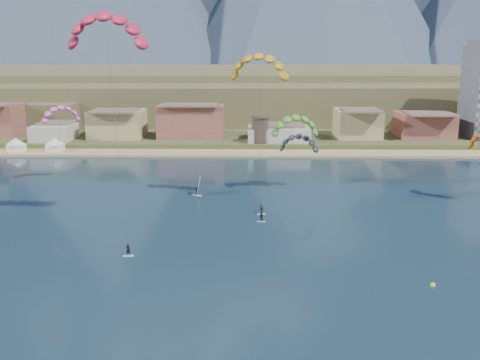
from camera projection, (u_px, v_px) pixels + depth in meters
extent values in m
plane|color=#0D202F|center=(235.00, 334.00, 59.81)|extent=(2400.00, 2400.00, 0.00)
cube|color=tan|center=(244.00, 153.00, 162.65)|extent=(2200.00, 12.00, 0.90)
cube|color=brown|center=(248.00, 77.00, 603.45)|extent=(2200.00, 900.00, 4.00)
cube|color=brown|center=(325.00, 93.00, 270.43)|extent=(320.00, 150.00, 15.00)
cube|color=brown|center=(178.00, 84.00, 310.25)|extent=(380.00, 170.00, 18.00)
cube|color=#2F3D4F|center=(249.00, 33.00, 919.87)|extent=(2000.00, 200.00, 110.00)
cylinder|color=#47382D|center=(260.00, 131.00, 168.96)|extent=(5.20, 5.20, 8.00)
cylinder|color=#47382D|center=(260.00, 117.00, 167.93)|extent=(5.82, 5.82, 0.60)
cube|color=white|center=(16.00, 148.00, 163.49)|extent=(4.50, 4.50, 2.00)
pyramid|color=white|center=(15.00, 138.00, 162.77)|extent=(6.40, 6.40, 2.00)
cube|color=white|center=(55.00, 148.00, 163.28)|extent=(4.50, 4.50, 2.00)
pyramid|color=white|center=(54.00, 138.00, 162.57)|extent=(6.40, 6.40, 2.00)
cube|color=silver|center=(128.00, 256.00, 82.43)|extent=(1.67, 0.53, 0.11)
imported|color=black|center=(128.00, 250.00, 82.19)|extent=(0.71, 0.47, 1.91)
cylinder|color=#262626|center=(118.00, 145.00, 84.19)|extent=(0.05, 0.05, 32.84)
cube|color=silver|center=(261.00, 221.00, 98.87)|extent=(1.61, 0.73, 0.10)
imported|color=black|center=(261.00, 217.00, 98.64)|extent=(0.98, 0.82, 1.79)
cylinder|color=#262626|center=(260.00, 145.00, 101.29)|extent=(0.05, 0.05, 27.04)
cube|color=silver|center=(261.00, 214.00, 103.15)|extent=(1.71, 0.86, 0.11)
imported|color=black|center=(261.00, 209.00, 102.91)|extent=(1.35, 0.97, 1.88)
cylinder|color=#262626|center=(279.00, 169.00, 109.02)|extent=(0.05, 0.05, 21.15)
cylinder|color=#262626|center=(58.00, 156.00, 121.11)|extent=(0.04, 0.04, 16.57)
cylinder|color=#262626|center=(300.00, 173.00, 117.52)|extent=(0.04, 0.04, 11.69)
cube|color=silver|center=(197.00, 195.00, 116.56)|extent=(2.33, 1.77, 0.12)
imported|color=black|center=(197.00, 191.00, 116.35)|extent=(0.97, 0.87, 1.66)
cube|color=white|center=(198.00, 186.00, 116.06)|extent=(2.06, 2.61, 3.98)
sphere|color=yellow|center=(433.00, 285.00, 72.08)|extent=(0.69, 0.69, 0.69)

